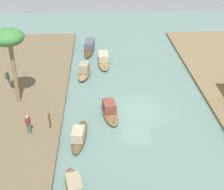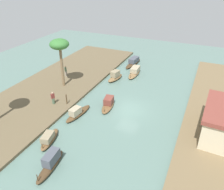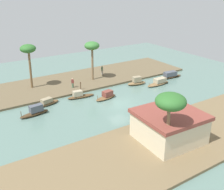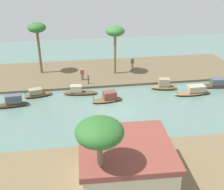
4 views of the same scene
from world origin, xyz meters
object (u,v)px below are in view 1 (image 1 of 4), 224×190
Objects in this scene: sampan_near_left_bank at (84,72)px; mooring_post at (50,120)px; person_on_near_bank at (8,80)px; sampan_open_hull at (89,47)px; palm_tree_left_near at (9,40)px; sampan_with_red_awning at (103,60)px; person_by_mooring at (28,125)px; sampan_downstream_large at (110,111)px; sampan_midstream at (74,186)px; sampan_foreground at (79,136)px.

sampan_near_left_bank is 9.49m from mooring_post.
person_on_near_bank is (2.45, -7.10, 0.54)m from sampan_near_left_bank.
palm_tree_left_near reaches higher than sampan_open_hull.
sampan_with_red_awning is at bearing 137.75° from palm_tree_left_near.
person_by_mooring is at bearing -9.03° from sampan_open_hull.
palm_tree_left_near is at bearing -113.93° from sampan_downstream_large.
sampan_midstream is 0.63× the size of sampan_open_hull.
sampan_near_left_bank is at bearing 2.11° from person_by_mooring.
sampan_with_red_awning is 12.52m from palm_tree_left_near.
sampan_with_red_awning is at bearing -0.97° from person_by_mooring.
sampan_with_red_awning reaches higher than sampan_midstream.
palm_tree_left_near is (-5.24, -5.44, 5.55)m from sampan_foreground.
person_by_mooring is (7.39, 3.26, -0.03)m from person_on_near_bank.
sampan_near_left_bank reaches higher than sampan_foreground.
person_on_near_bank is (-8.04, -7.00, 0.66)m from sampan_foreground.
sampan_with_red_awning is 14.19m from person_by_mooring.
sampan_foreground is 9.37m from palm_tree_left_near.
sampan_foreground is (13.56, -2.12, -0.03)m from sampan_with_red_awning.
sampan_open_hull is (-22.41, 0.63, 0.05)m from sampan_midstream.
person_on_near_bank is at bearing -126.51° from sampan_downstream_large.
mooring_post reaches higher than sampan_with_red_awning.
sampan_downstream_large is 7.67m from sampan_near_left_bank.
sampan_downstream_large is 1.08× the size of sampan_near_left_bank.
person_on_near_bank is 0.25× the size of palm_tree_left_near.
sampan_open_hull is 14.73m from palm_tree_left_near.
sampan_midstream is 0.99× the size of sampan_near_left_bank.
sampan_downstream_large is at bearing 28.22° from sampan_near_left_bank.
sampan_foreground is at bearing -11.04° from sampan_with_red_awning.
person_on_near_bank is at bearing -60.06° from sampan_near_left_bank.
mooring_post is at bearing -4.66° from sampan_open_hull.
person_on_near_bank reaches higher than person_by_mooring.
sampan_open_hull reaches higher than sampan_with_red_awning.
sampan_near_left_bank is 2.20× the size of person_by_mooring.
sampan_with_red_awning is 0.70× the size of palm_tree_left_near.
person_by_mooring is (16.89, -4.25, 0.57)m from sampan_open_hull.
sampan_downstream_large reaches higher than sampan_midstream.
person_by_mooring reaches higher than sampan_foreground.
sampan_foreground reaches higher than sampan_with_red_awning.
person_on_near_bank is at bearing -165.21° from sampan_midstream.
sampan_open_hull is (-14.37, -1.87, 0.02)m from sampan_downstream_large.
palm_tree_left_near is at bearing 43.75° from person_by_mooring.
palm_tree_left_near is (-3.93, -3.16, 5.02)m from mooring_post.
sampan_with_red_awning is 3.68m from sampan_near_left_bank.
sampan_open_hull is at bearing -172.43° from sampan_near_left_bank.
sampan_with_red_awning is at bearing -103.24° from person_on_near_bank.
sampan_foreground reaches higher than sampan_midstream.
sampan_downstream_large is at bearing -161.89° from person_on_near_bank.
sampan_midstream is 22.41m from sampan_open_hull.
sampan_near_left_bank reaches higher than sampan_with_red_awning.
person_on_near_bank is at bearing -60.95° from sampan_with_red_awning.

